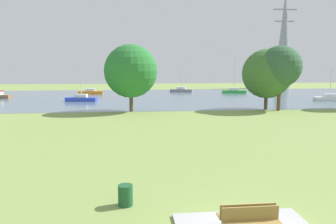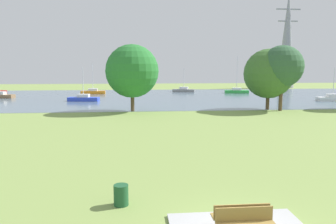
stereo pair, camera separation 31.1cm
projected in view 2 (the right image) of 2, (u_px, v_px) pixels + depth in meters
ground_plane at (170, 122)px, 32.02m from camera, size 160.00×160.00×0.00m
bench_facing_water at (240, 218)px, 10.51m from camera, size 1.80×0.48×0.89m
litter_bin at (121, 195)px, 12.58m from camera, size 0.56×0.56×0.80m
water_surface at (154, 97)px, 59.64m from camera, size 140.00×40.00×0.02m
sailboat_white at (333, 98)px, 52.45m from camera, size 4.93×2.00×5.15m
sailboat_green at (237, 91)px, 68.50m from camera, size 4.97×2.19×7.53m
sailboat_gray at (184, 90)px, 71.95m from camera, size 5.03×2.82×5.24m
sailboat_blue at (84, 98)px, 52.11m from camera, size 4.97×2.18×5.35m
sailboat_brown at (0, 95)px, 57.47m from camera, size 4.98×2.27×7.43m
sailboat_orange at (93, 92)px, 66.48m from camera, size 4.85×1.65×6.16m
tree_east_far at (132, 71)px, 39.39m from camera, size 6.35×6.35×8.00m
tree_west_far at (269, 74)px, 41.12m from camera, size 6.15×6.15×7.57m
tree_mid_shore at (282, 67)px, 39.86m from camera, size 5.09×5.09×7.91m
electricity_pylon at (287, 39)px, 86.57m from camera, size 6.40×4.40×25.33m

